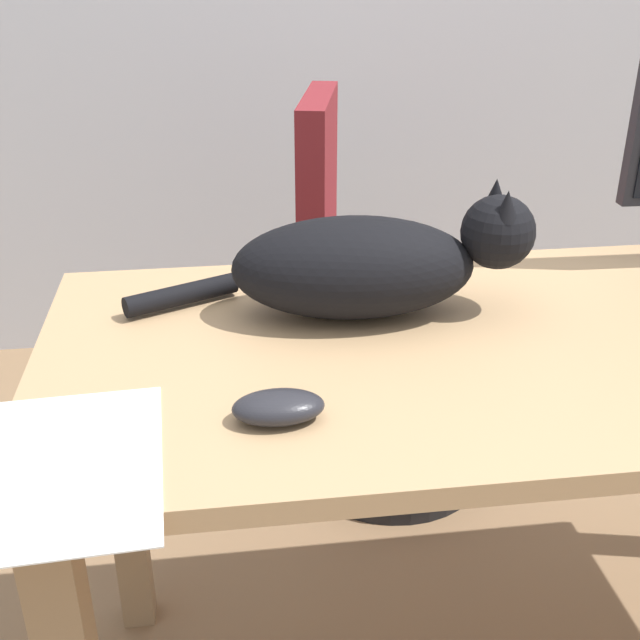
{
  "coord_description": "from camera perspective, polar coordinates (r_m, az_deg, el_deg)",
  "views": [
    {
      "loc": [
        -0.48,
        -0.96,
        1.26
      ],
      "look_at": [
        -0.35,
        -0.03,
        0.8
      ],
      "focal_mm": 44.38,
      "sensor_mm": 36.0,
      "label": 1
    }
  ],
  "objects": [
    {
      "name": "office_chair",
      "position": [
        1.91,
        3.95,
        -0.13
      ],
      "size": [
        0.49,
        0.48,
        0.95
      ],
      "color": "black",
      "rests_on": "ground_plane"
    },
    {
      "name": "paper_sheet",
      "position": [
        0.91,
        -18.02,
        -10.0
      ],
      "size": [
        0.23,
        0.31,
        0.0
      ],
      "primitive_type": "cube",
      "rotation": [
        0.0,
        0.0,
        0.06
      ],
      "color": "white",
      "rests_on": "desk"
    },
    {
      "name": "cat",
      "position": [
        1.17,
        3.52,
        4.13
      ],
      "size": [
        0.61,
        0.21,
        0.2
      ],
      "color": "black",
      "rests_on": "desk"
    },
    {
      "name": "computer_mouse",
      "position": [
        0.94,
        -3.02,
        -6.29
      ],
      "size": [
        0.11,
        0.06,
        0.04
      ],
      "primitive_type": "ellipsoid",
      "color": "#232328",
      "rests_on": "desk"
    },
    {
      "name": "desk",
      "position": [
        1.24,
        16.1,
        -5.46
      ],
      "size": [
        1.48,
        0.65,
        0.74
      ],
      "color": "tan",
      "rests_on": "ground_plane"
    }
  ]
}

